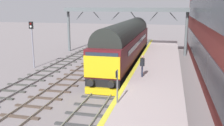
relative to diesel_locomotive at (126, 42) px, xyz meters
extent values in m
plane|color=gray|center=(0.00, -8.50, -2.49)|extent=(140.00, 140.00, 0.00)
cube|color=gray|center=(-0.72, -8.50, -2.41)|extent=(0.07, 60.00, 0.15)
cube|color=gray|center=(0.72, -8.50, -2.41)|extent=(0.07, 60.00, 0.15)
cube|color=#3F4141|center=(0.00, -14.93, -2.44)|extent=(2.50, 0.26, 0.09)
cube|color=#3F4141|center=(0.00, -13.50, -2.44)|extent=(2.50, 0.26, 0.09)
cube|color=#3F4141|center=(0.00, -12.07, -2.44)|extent=(2.50, 0.26, 0.09)
cube|color=#3F4141|center=(0.00, -10.64, -2.44)|extent=(2.50, 0.26, 0.09)
cube|color=#3F4141|center=(0.00, -9.22, -2.44)|extent=(2.50, 0.26, 0.09)
cube|color=#3F4141|center=(0.00, -7.79, -2.44)|extent=(2.50, 0.26, 0.09)
cube|color=#3F4141|center=(0.00, -6.36, -2.44)|extent=(2.50, 0.26, 0.09)
cube|color=#3F4141|center=(0.00, -4.93, -2.44)|extent=(2.50, 0.26, 0.09)
cube|color=#3F4141|center=(0.00, -3.50, -2.44)|extent=(2.50, 0.26, 0.09)
cube|color=#3F4141|center=(0.00, -2.07, -2.44)|extent=(2.50, 0.26, 0.09)
cube|color=#3F4141|center=(0.00, -0.64, -2.44)|extent=(2.50, 0.26, 0.09)
cube|color=#3F4141|center=(0.00, 0.78, -2.44)|extent=(2.50, 0.26, 0.09)
cube|color=#3F4141|center=(0.00, 2.21, -2.44)|extent=(2.50, 0.26, 0.09)
cube|color=#3F4141|center=(0.00, 3.64, -2.44)|extent=(2.50, 0.26, 0.09)
cube|color=#3F4141|center=(0.00, 5.07, -2.44)|extent=(2.50, 0.26, 0.09)
cube|color=#3F4141|center=(0.00, 6.50, -2.44)|extent=(2.50, 0.26, 0.09)
cube|color=#3F4141|center=(0.00, 7.93, -2.44)|extent=(2.50, 0.26, 0.09)
cube|color=#3F4141|center=(0.00, 9.36, -2.44)|extent=(2.50, 0.26, 0.09)
cube|color=#3F4141|center=(0.00, 10.78, -2.44)|extent=(2.50, 0.26, 0.09)
cube|color=#3F4141|center=(0.00, 12.21, -2.44)|extent=(2.50, 0.26, 0.09)
cube|color=#3F4141|center=(0.00, 13.64, -2.44)|extent=(2.50, 0.26, 0.09)
cube|color=#3F4141|center=(0.00, 15.07, -2.44)|extent=(2.50, 0.26, 0.09)
cube|color=#3F4141|center=(0.00, 16.50, -2.44)|extent=(2.50, 0.26, 0.09)
cube|color=#3F4141|center=(0.00, 17.93, -2.44)|extent=(2.50, 0.26, 0.09)
cube|color=#3F4141|center=(0.00, 19.36, -2.44)|extent=(2.50, 0.26, 0.09)
cube|color=#3F4141|center=(0.00, 20.78, -2.44)|extent=(2.50, 0.26, 0.09)
cube|color=gray|center=(-4.31, -8.50, -2.41)|extent=(0.07, 60.00, 0.15)
cube|color=gray|center=(-2.88, -8.50, -2.41)|extent=(0.07, 60.00, 0.15)
cube|color=#4E3F35|center=(-3.60, -14.65, -2.44)|extent=(2.50, 0.26, 0.09)
cube|color=#4E3F35|center=(-3.60, -13.12, -2.44)|extent=(2.50, 0.26, 0.09)
cube|color=#4E3F35|center=(-3.60, -11.58, -2.44)|extent=(2.50, 0.26, 0.09)
cube|color=#4E3F35|center=(-3.60, -10.04, -2.44)|extent=(2.50, 0.26, 0.09)
cube|color=#4E3F35|center=(-3.60, -8.50, -2.44)|extent=(2.50, 0.26, 0.09)
cube|color=#4E3F35|center=(-3.60, -6.96, -2.44)|extent=(2.50, 0.26, 0.09)
cube|color=#4E3F35|center=(-3.60, -5.42, -2.44)|extent=(2.50, 0.26, 0.09)
cube|color=#4E3F35|center=(-3.60, -3.89, -2.44)|extent=(2.50, 0.26, 0.09)
cube|color=#4E3F35|center=(-3.60, -2.35, -2.44)|extent=(2.50, 0.26, 0.09)
cube|color=#4E3F35|center=(-3.60, -0.81, -2.44)|extent=(2.50, 0.26, 0.09)
cube|color=#4E3F35|center=(-3.60, 0.73, -2.44)|extent=(2.50, 0.26, 0.09)
cube|color=#4E3F35|center=(-3.60, 2.27, -2.44)|extent=(2.50, 0.26, 0.09)
cube|color=#4E3F35|center=(-3.60, 3.81, -2.44)|extent=(2.50, 0.26, 0.09)
cube|color=#4E3F35|center=(-3.60, 5.35, -2.44)|extent=(2.50, 0.26, 0.09)
cube|color=#4E3F35|center=(-3.60, 6.88, -2.44)|extent=(2.50, 0.26, 0.09)
cube|color=#4E3F35|center=(-3.60, 8.42, -2.44)|extent=(2.50, 0.26, 0.09)
cube|color=#4E3F35|center=(-3.60, 9.96, -2.44)|extent=(2.50, 0.26, 0.09)
cube|color=#4E3F35|center=(-3.60, 11.50, -2.44)|extent=(2.50, 0.26, 0.09)
cube|color=#4E3F35|center=(-3.60, 13.04, -2.44)|extent=(2.50, 0.26, 0.09)
cube|color=#4E3F35|center=(-3.60, 14.58, -2.44)|extent=(2.50, 0.26, 0.09)
cube|color=#4E3F35|center=(-3.60, 16.11, -2.44)|extent=(2.50, 0.26, 0.09)
cube|color=#4E3F35|center=(-3.60, 17.65, -2.44)|extent=(2.50, 0.26, 0.09)
cube|color=#4E3F35|center=(-3.60, 19.19, -2.44)|extent=(2.50, 0.26, 0.09)
cube|color=#4E3F35|center=(-3.60, 20.73, -2.44)|extent=(2.50, 0.26, 0.09)
cube|color=slate|center=(-7.56, -8.50, -2.41)|extent=(0.07, 60.00, 0.15)
cube|color=slate|center=(-6.13, -8.50, -2.41)|extent=(0.07, 60.00, 0.15)
cube|color=#42433F|center=(-6.85, -10.75, -2.44)|extent=(2.50, 0.26, 0.09)
cube|color=#42433F|center=(-6.85, -9.25, -2.44)|extent=(2.50, 0.26, 0.09)
cube|color=#42433F|center=(-6.85, -7.75, -2.44)|extent=(2.50, 0.26, 0.09)
cube|color=#42433F|center=(-6.85, -6.25, -2.44)|extent=(2.50, 0.26, 0.09)
cube|color=#42433F|center=(-6.85, -4.75, -2.44)|extent=(2.50, 0.26, 0.09)
cube|color=#42433F|center=(-6.85, -3.25, -2.44)|extent=(2.50, 0.26, 0.09)
cube|color=#42433F|center=(-6.85, -1.75, -2.44)|extent=(2.50, 0.26, 0.09)
cube|color=#42433F|center=(-6.85, -0.25, -2.44)|extent=(2.50, 0.26, 0.09)
cube|color=#42433F|center=(-6.85, 1.25, -2.44)|extent=(2.50, 0.26, 0.09)
cube|color=#42433F|center=(-6.85, 2.75, -2.44)|extent=(2.50, 0.26, 0.09)
cube|color=#42433F|center=(-6.85, 4.25, -2.44)|extent=(2.50, 0.26, 0.09)
cube|color=#42433F|center=(-6.85, 5.75, -2.44)|extent=(2.50, 0.26, 0.09)
cube|color=#42433F|center=(-6.85, 7.25, -2.44)|extent=(2.50, 0.26, 0.09)
cube|color=#42433F|center=(-6.85, 8.75, -2.44)|extent=(2.50, 0.26, 0.09)
cube|color=#42433F|center=(-6.85, 10.25, -2.44)|extent=(2.50, 0.26, 0.09)
cube|color=#42433F|center=(-6.85, 11.75, -2.44)|extent=(2.50, 0.26, 0.09)
cube|color=#42433F|center=(-6.85, 13.25, -2.44)|extent=(2.50, 0.26, 0.09)
cube|color=#42433F|center=(-6.85, 14.75, -2.44)|extent=(2.50, 0.26, 0.09)
cube|color=#42433F|center=(-6.85, 16.25, -2.44)|extent=(2.50, 0.26, 0.09)
cube|color=#42433F|center=(-6.85, 17.75, -2.44)|extent=(2.50, 0.26, 0.09)
cube|color=#42433F|center=(-6.85, 19.25, -2.44)|extent=(2.50, 0.26, 0.09)
cube|color=#42433F|center=(-6.85, 20.75, -2.44)|extent=(2.50, 0.26, 0.09)
cube|color=#B7A8A8|center=(3.60, -8.50, -1.99)|extent=(4.00, 44.00, 1.00)
cube|color=yellow|center=(1.75, -8.50, -1.48)|extent=(0.30, 44.00, 0.01)
cube|color=#333841|center=(7.13, -3.63, -0.40)|extent=(0.06, 33.36, 2.13)
cube|color=#333841|center=(7.13, -3.63, 3.41)|extent=(0.06, 33.36, 2.13)
cube|color=black|center=(0.00, 0.04, -1.67)|extent=(2.56, 19.71, 0.60)
cube|color=#59151C|center=(0.00, 0.04, -0.32)|extent=(2.70, 19.71, 2.10)
cylinder|color=#232825|center=(0.00, 0.04, 0.91)|extent=(2.56, 18.13, 2.57)
cube|color=yellow|center=(0.00, -9.86, -0.47)|extent=(2.65, 0.08, 1.58)
cube|color=#232D3D|center=(0.00, -9.84, 0.26)|extent=(2.38, 0.04, 0.64)
cube|color=#232D3D|center=(1.37, 0.04, -0.02)|extent=(0.04, 13.80, 0.44)
cylinder|color=black|center=(-0.75, -10.07, -1.57)|extent=(0.48, 0.35, 0.48)
cylinder|color=black|center=(0.75, -10.07, -1.57)|extent=(0.48, 0.35, 0.48)
cube|color=yellow|center=(0.00, -9.92, -2.20)|extent=(2.43, 0.36, 0.47)
cylinder|color=black|center=(0.00, -7.96, -1.97)|extent=(1.64, 1.04, 1.04)
cylinder|color=black|center=(0.00, -6.86, -1.97)|extent=(1.64, 1.04, 1.04)
cylinder|color=black|center=(0.00, -5.76, -1.97)|extent=(1.64, 1.04, 1.04)
cylinder|color=black|center=(0.00, 5.83, -1.97)|extent=(1.64, 1.04, 1.04)
cylinder|color=black|center=(0.00, 6.93, -1.97)|extent=(1.64, 1.04, 1.04)
cylinder|color=black|center=(0.00, 8.03, -1.97)|extent=(1.64, 1.04, 1.04)
cylinder|color=gray|center=(-8.95, -3.61, -0.13)|extent=(0.14, 0.14, 4.72)
cube|color=black|center=(-8.95, -3.67, 1.87)|extent=(0.44, 0.10, 0.71)
cylinder|color=#500807|center=(-8.95, -3.73, 2.03)|extent=(0.20, 0.06, 0.20)
cylinder|color=white|center=(-8.95, -3.73, 1.75)|extent=(0.20, 0.06, 0.20)
cylinder|color=slate|center=(1.92, -13.65, -0.56)|extent=(0.08, 0.08, 1.84)
cube|color=black|center=(1.89, -13.65, 0.18)|extent=(0.05, 0.44, 0.36)
cube|color=white|center=(1.86, -13.65, 0.18)|extent=(0.01, 0.20, 0.24)
cylinder|color=#262B3F|center=(2.66, -8.10, -1.06)|extent=(0.13, 0.13, 0.84)
cylinder|color=#262B3F|center=(2.64, -7.91, -1.06)|extent=(0.13, 0.13, 0.84)
cylinder|color=black|center=(2.65, -8.00, -0.36)|extent=(0.38, 0.38, 0.56)
sphere|color=tan|center=(2.65, -8.00, 0.05)|extent=(0.22, 0.22, 0.22)
cylinder|color=black|center=(2.68, -8.21, -0.36)|extent=(0.09, 0.09, 0.52)
cylinder|color=black|center=(2.62, -7.80, -0.36)|extent=(0.09, 0.09, 0.52)
cylinder|color=slate|center=(-9.25, 6.58, 0.27)|extent=(0.36, 0.36, 5.51)
cylinder|color=slate|center=(6.50, 6.58, 0.27)|extent=(0.36, 0.36, 5.51)
cube|color=slate|center=(-1.37, 6.58, 3.27)|extent=(16.15, 2.00, 0.50)
cylinder|color=slate|center=(-7.60, 6.58, 2.42)|extent=(1.02, 0.10, 1.10)
cylinder|color=slate|center=(-5.11, 6.58, 2.42)|extent=(1.02, 0.10, 1.10)
cylinder|color=slate|center=(-2.62, 6.58, 2.42)|extent=(1.07, 0.10, 1.05)
cylinder|color=slate|center=(-0.13, 6.58, 2.42)|extent=(0.93, 0.10, 1.17)
cylinder|color=slate|center=(2.36, 6.58, 2.42)|extent=(1.01, 0.10, 1.11)
cylinder|color=slate|center=(4.85, 6.58, 2.42)|extent=(1.03, 0.10, 1.09)
camera|label=1|loc=(4.64, -26.64, 3.77)|focal=40.84mm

